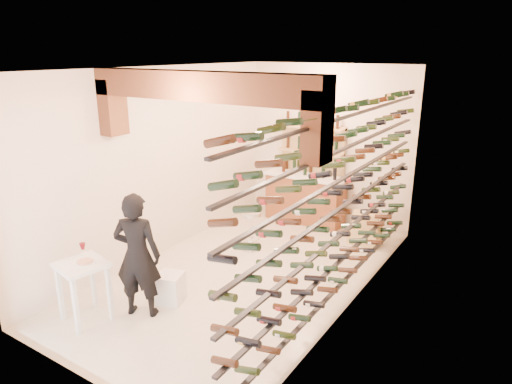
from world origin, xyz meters
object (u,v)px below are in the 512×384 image
white_stool (171,288)px  chrome_barstool (251,228)px  back_counter (305,197)px  crate_lower (365,235)px  tasting_table (83,273)px  person (137,255)px  wine_rack (340,198)px

white_stool → chrome_barstool: bearing=90.7°
white_stool → chrome_barstool: (-0.03, 2.12, 0.20)m
back_counter → white_stool: 3.95m
white_stool → crate_lower: 3.83m
chrome_barstool → crate_lower: chrome_barstool is taller
tasting_table → person: person is taller
chrome_barstool → crate_lower: size_ratio=1.28×
wine_rack → crate_lower: 2.62m
chrome_barstool → white_stool: bearing=-89.3°
chrome_barstool → crate_lower: (1.62, 1.36, -0.24)m
wine_rack → chrome_barstool: size_ratio=8.03×
person → crate_lower: 4.34m
person → chrome_barstool: person is taller
wine_rack → person: size_ratio=3.31×
wine_rack → back_counter: 3.38m
back_counter → person: bearing=-93.3°
back_counter → tasting_table: size_ratio=1.70×
white_stool → chrome_barstool: size_ratio=0.61×
back_counter → chrome_barstool: 1.82m
wine_rack → crate_lower: wine_rack is taller
chrome_barstool → tasting_table: bearing=-101.1°
wine_rack → person: wine_rack is taller
tasting_table → crate_lower: tasting_table is taller
white_stool → back_counter: bearing=88.2°
tasting_table → back_counter: bearing=92.7°
wine_rack → back_counter: (-1.83, 2.65, -1.02)m
tasting_table → white_stool: tasting_table is taller
wine_rack → tasting_table: wine_rack is taller
wine_rack → chrome_barstool: (-1.98, 0.84, -1.14)m
back_counter → person: (-0.26, -4.37, 0.33)m
person → chrome_barstool: (0.11, 2.56, -0.45)m
tasting_table → white_stool: 1.22m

